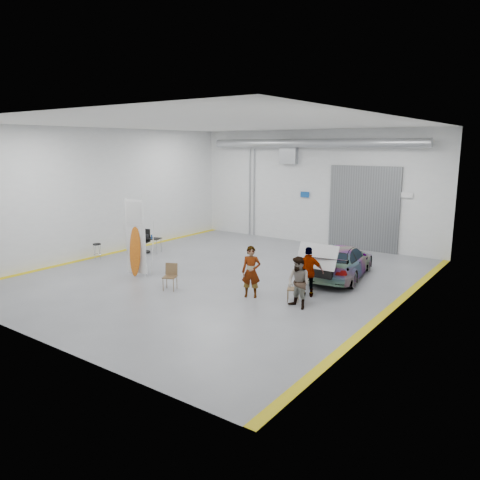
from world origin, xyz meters
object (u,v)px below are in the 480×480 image
Objects in this scene: shop_stool at (97,252)px; folding_chair_far at (293,294)px; work_table at (148,238)px; office_chair at (145,242)px; person_a at (251,272)px; surfboard_display at (135,243)px; person_c at (309,272)px; person_b at (299,283)px; folding_chair_near at (170,282)px; sedan_car at (341,261)px.

folding_chair_far is at bearing 0.55° from shop_stool.
work_table is 1.12× the size of office_chair.
folding_chair_far is at bearing -7.29° from person_a.
office_chair is at bearing 122.44° from surfboard_display.
person_a reaches higher than office_chair.
person_c is 10.50m from shop_stool.
office_chair is (-10.04, 2.72, -0.36)m from person_b.
person_b is at bearing -13.21° from folding_chair_near.
office_chair is at bearing -128.76° from folding_chair_far.
person_c is at bearing 4.60° from shop_stool.
shop_stool is at bearing -128.18° from office_chair.
sedan_car is 5.33× the size of folding_chair_far.
sedan_car is 8.28m from surfboard_display.
person_c reaches higher than sedan_car.
sedan_car is at bearing 44.75° from person_a.
person_b reaches higher than folding_chair_far.
folding_chair_near is at bearing -56.21° from office_chair.
folding_chair_far is (4.28, 1.51, -0.03)m from folding_chair_near.
surfboard_display reaches higher than person_b.
person_b is 1.36× the size of work_table.
surfboard_display is (-7.21, -0.44, 0.48)m from person_b.
office_chair is (-2.82, 3.15, -0.84)m from surfboard_display.
surfboard_display is 3.43× the size of folding_chair_near.
sedan_car is 2.95m from person_c.
person_c reaches higher than folding_chair_far.
work_table is (-5.19, 3.86, 0.42)m from folding_chair_near.
shop_stool is 2.60m from work_table.
work_table reaches higher than shop_stool.
person_b reaches higher than sedan_car.
person_c is 5.02m from folding_chair_near.
shop_stool is (-10.75, 0.41, -0.48)m from person_b.
person_b is 0.52× the size of surfboard_display.
person_a reaches higher than folding_chair_near.
folding_chair_far is at bearing -13.94° from work_table.
folding_chair_near is 6.48m from office_chair.
surfboard_display reaches higher than person_c.
shop_stool is (-6.01, 1.41, 0.07)m from folding_chair_near.
folding_chair_near is 1.29× the size of shop_stool.
surfboard_display reaches higher than folding_chair_near.
folding_chair_near is (-4.36, -5.20, -0.36)m from sedan_car.
folding_chair_far is at bearing 79.39° from sedan_car.
work_table is (-9.55, -1.34, 0.06)m from sedan_car.
person_b is at bearing 77.02° from person_c.
work_table is at bearing 31.67° from office_chair.
sedan_car is 11.04m from shop_stool.
surfboard_display is 4.31m from work_table.
person_a is 2.00m from person_c.
person_b is 2.29× the size of shop_stool.
person_a is at bearing 60.81° from sedan_car.
office_chair is at bearing 72.94° from shop_stool.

